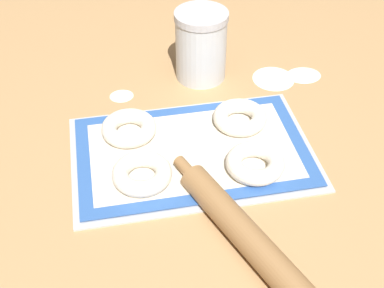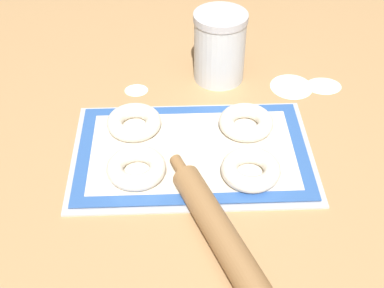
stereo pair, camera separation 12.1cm
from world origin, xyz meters
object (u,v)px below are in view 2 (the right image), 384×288
baking_tray (192,153)px  bagel_back_right (246,122)px  bagel_front_right (251,169)px  bagel_back_left (134,122)px  bagel_front_left (136,168)px  flour_canister (220,47)px  rolling_pin (223,238)px

baking_tray → bagel_back_right: bearing=29.0°
baking_tray → bagel_back_right: (0.11, 0.06, 0.02)m
bagel_front_right → bagel_back_left: bearing=146.2°
bagel_front_left → bagel_back_left: same height
bagel_back_left → flour_canister: flour_canister is taller
bagel_back_right → bagel_front_right: bearing=-93.1°
bagel_back_left → rolling_pin: (0.16, -0.31, -0.00)m
bagel_front_left → flour_canister: (0.18, 0.33, 0.06)m
baking_tray → rolling_pin: size_ratio=1.21×
baking_tray → bagel_back_right: 0.13m
bagel_front_right → bagel_back_left: (-0.22, 0.15, 0.00)m
flour_canister → rolling_pin: 0.51m
bagel_front_right → bagel_back_left: size_ratio=1.00×
bagel_front_left → bagel_back_right: size_ratio=1.00×
bagel_back_left → bagel_front_right: bearing=-33.8°
bagel_front_left → flour_canister: size_ratio=0.68×
bagel_front_left → rolling_pin: bearing=-48.9°
bagel_front_right → bagel_back_left: same height
flour_canister → rolling_pin: bearing=-93.6°
bagel_back_left → rolling_pin: size_ratio=0.28×
bagel_back_right → rolling_pin: 0.31m
rolling_pin → bagel_front_right: bearing=67.6°
bagel_front_right → baking_tray: bearing=144.4°
flour_canister → rolling_pin: flour_canister is taller
bagel_back_right → flour_canister: size_ratio=0.68×
bagel_front_left → bagel_back_right: bearing=29.8°
bagel_front_left → bagel_back_left: size_ratio=1.00×
baking_tray → bagel_back_left: size_ratio=4.26×
bagel_front_left → bagel_back_right: same height
baking_tray → flour_canister: flour_canister is taller
baking_tray → bagel_front_right: (0.11, -0.08, 0.02)m
bagel_front_left → bagel_front_right: 0.21m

